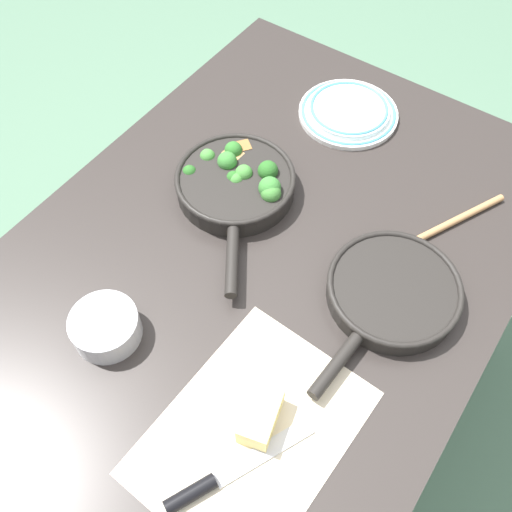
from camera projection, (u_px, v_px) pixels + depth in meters
name	position (u px, v px, depth m)	size (l,w,h in m)	color
ground_plane	(256.00, 399.00, 1.77)	(14.00, 14.00, 0.00)	#51755B
dining_table_red	(256.00, 283.00, 1.20)	(1.34, 0.92, 0.78)	#2D2826
skillet_broccoli	(237.00, 182.00, 1.21)	(0.37, 0.30, 0.08)	black
skillet_eggs	(392.00, 292.00, 1.06)	(0.39, 0.25, 0.04)	black
wooden_spoon	(416.00, 240.00, 1.15)	(0.35, 0.19, 0.02)	#A87A4C
parchment_sheet	(252.00, 432.00, 0.94)	(0.39, 0.29, 0.00)	beige
grater_knife	(219.00, 478.00, 0.89)	(0.25, 0.13, 0.02)	silver
cheese_block	(261.00, 416.00, 0.93)	(0.11, 0.08, 0.05)	#EFD67A
dinner_plate_stack	(349.00, 111.00, 1.35)	(0.24, 0.24, 0.03)	white
prep_bowl_steel	(106.00, 327.00, 1.02)	(0.12, 0.12, 0.05)	#B7B7BC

